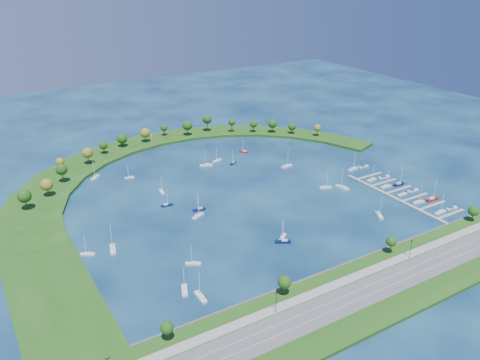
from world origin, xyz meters
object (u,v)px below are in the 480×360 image
moored_boat_16 (379,215)px  docked_boat_10 (353,169)px  moored_boat_0 (162,191)px  docked_boat_8 (372,179)px  docked_boat_0 (440,212)px  docked_boat_5 (413,190)px  moored_boat_7 (233,163)px  moored_boat_9 (95,177)px  moored_boat_8 (199,209)px  moored_boat_2 (113,249)px  moored_boat_6 (167,205)px  moored_boat_12 (217,160)px  moored_boat_19 (244,151)px  docked_boat_4 (402,194)px  moored_boat_17 (283,237)px  docked_boat_1 (452,208)px  moored_boat_18 (185,290)px  docked_boat_9 (384,177)px  moored_boat_13 (193,263)px  docked_boat_3 (432,199)px  docked_boat_6 (386,186)px  moored_boat_14 (198,216)px  moored_boat_10 (201,296)px  moored_boat_15 (287,166)px  moored_boat_20 (129,177)px  moored_boat_5 (88,253)px  moored_boat_1 (206,165)px  docked_boat_2 (419,202)px  docked_boat_11 (363,166)px  docked_boat_7 (399,184)px  dock_system (402,195)px  moored_boat_3 (342,187)px  moored_boat_11 (325,187)px

moored_boat_16 → docked_boat_10: 69.77m
moored_boat_0 → docked_boat_8: size_ratio=0.96×
docked_boat_0 → docked_boat_5: (10.46, 29.30, -0.29)m
moored_boat_7 → moored_boat_9: bearing=-51.1°
moored_boat_7 → moored_boat_8: 76.73m
moored_boat_2 → docked_boat_10: 180.91m
moored_boat_6 → moored_boat_12: bearing=47.1°
moored_boat_19 → docked_boat_4: bearing=162.2°
moored_boat_8 → moored_boat_17: moored_boat_8 is taller
moored_boat_8 → docked_boat_1: bearing=157.0°
moored_boat_7 → moored_boat_12: moored_boat_12 is taller
moored_boat_18 → docked_boat_8: (160.95, 46.01, -0.04)m
moored_boat_2 → docked_boat_9: (188.22, -5.16, -0.31)m
moored_boat_12 → moored_boat_13: bearing=39.0°
docked_boat_3 → docked_boat_9: size_ratio=1.54×
docked_boat_4 → docked_boat_6: docked_boat_6 is taller
moored_boat_9 → docked_boat_1: (169.56, -155.90, -0.36)m
moored_boat_14 → docked_boat_10: size_ratio=0.97×
docked_boat_4 → moored_boat_10: bearing=-169.1°
moored_boat_15 → docked_boat_6: 71.31m
moored_boat_14 → moored_boat_20: 76.05m
moored_boat_5 → moored_boat_7: moored_boat_5 is taller
moored_boat_5 → docked_boat_6: (189.98, -19.32, 0.03)m
moored_boat_1 → docked_boat_3: docked_boat_3 is taller
moored_boat_7 → docked_boat_6: 109.18m
moored_boat_13 → docked_boat_10: (150.58, 49.39, 0.05)m
docked_boat_2 → docked_boat_6: size_ratio=1.02×
moored_boat_14 → docked_boat_11: (136.58, 6.48, -0.33)m
moored_boat_7 → docked_boat_9: 107.05m
docked_boat_7 → docked_boat_10: docked_boat_7 is taller
docked_boat_1 → docked_boat_2: (-10.47, 15.74, 0.32)m
moored_boat_15 → moored_boat_16: bearing=-94.6°
moored_boat_14 → docked_boat_9: moored_boat_14 is taller
docked_boat_8 → docked_boat_11: size_ratio=1.43×
moored_boat_19 → docked_boat_8: bearing=167.6°
moored_boat_20 → docked_boat_6: size_ratio=0.81×
moored_boat_16 → docked_boat_8: 51.58m
moored_boat_17 → docked_boat_11: size_ratio=1.37×
docked_boat_11 → docked_boat_6: bearing=-104.8°
dock_system → docked_boat_6: size_ratio=6.98×
docked_boat_9 → moored_boat_5: bearing=-177.9°
moored_boat_0 → moored_boat_3: moored_boat_3 is taller
docked_boat_7 → docked_boat_10: bearing=103.6°
moored_boat_20 → docked_boat_0: 200.20m
moored_boat_2 → docked_boat_0: moored_boat_2 is taller
dock_system → moored_boat_10: size_ratio=6.16×
moored_boat_10 → docked_boat_10: size_ratio=1.03×
moored_boat_1 → docked_boat_6: bearing=154.5°
moored_boat_5 → moored_boat_11: bearing=-148.8°
docked_boat_1 → moored_boat_17: bearing=173.6°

